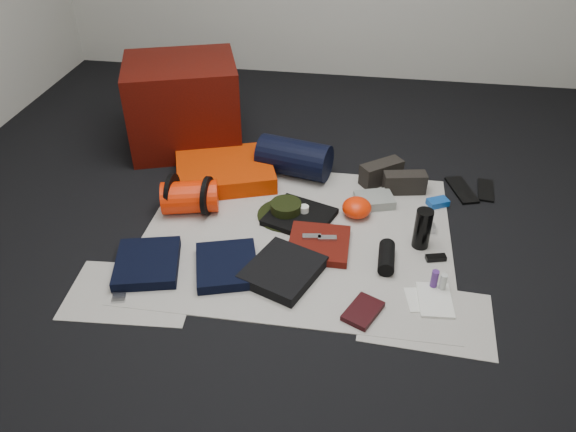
# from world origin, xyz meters

# --- Properties ---
(floor) EXTENTS (4.50, 4.50, 0.02)m
(floor) POSITION_xyz_m (0.00, 0.00, -0.01)
(floor) COLOR black
(floor) RESTS_ON ground
(newspaper_mat) EXTENTS (1.60, 1.30, 0.01)m
(newspaper_mat) POSITION_xyz_m (0.00, 0.00, 0.00)
(newspaper_mat) COLOR silver
(newspaper_mat) RESTS_ON floor
(newspaper_sheet_front_left) EXTENTS (0.61, 0.44, 0.00)m
(newspaper_sheet_front_left) POSITION_xyz_m (-0.70, -0.55, 0.00)
(newspaper_sheet_front_left) COLOR silver
(newspaper_sheet_front_left) RESTS_ON floor
(newspaper_sheet_front_right) EXTENTS (0.60, 0.43, 0.00)m
(newspaper_sheet_front_right) POSITION_xyz_m (0.65, -0.50, 0.00)
(newspaper_sheet_front_right) COLOR silver
(newspaper_sheet_front_right) RESTS_ON floor
(red_cabinet) EXTENTS (0.83, 0.76, 0.57)m
(red_cabinet) POSITION_xyz_m (-0.86, 0.88, 0.28)
(red_cabinet) COLOR #460B05
(red_cabinet) RESTS_ON floor
(sleeping_pad) EXTENTS (0.69, 0.62, 0.10)m
(sleeping_pad) POSITION_xyz_m (-0.51, 0.48, 0.06)
(sleeping_pad) COLOR #CB3202
(sleeping_pad) RESTS_ON newspaper_mat
(stuff_sack) EXTENTS (0.34, 0.25, 0.18)m
(stuff_sack) POSITION_xyz_m (-0.61, 0.13, 0.10)
(stuff_sack) COLOR red
(stuff_sack) RESTS_ON newspaper_mat
(sack_strap_left) EXTENTS (0.02, 0.22, 0.22)m
(sack_strap_left) POSITION_xyz_m (-0.71, 0.13, 0.11)
(sack_strap_left) COLOR black
(sack_strap_left) RESTS_ON newspaper_mat
(sack_strap_right) EXTENTS (0.02, 0.22, 0.22)m
(sack_strap_right) POSITION_xyz_m (-0.51, 0.13, 0.11)
(sack_strap_right) COLOR black
(sack_strap_right) RESTS_ON newspaper_mat
(navy_duffel) EXTENTS (0.47, 0.32, 0.23)m
(navy_duffel) POSITION_xyz_m (-0.10, 0.60, 0.12)
(navy_duffel) COLOR black
(navy_duffel) RESTS_ON newspaper_mat
(boonie_brim) EXTENTS (0.40, 0.40, 0.01)m
(boonie_brim) POSITION_xyz_m (-0.08, 0.16, 0.01)
(boonie_brim) COLOR black
(boonie_brim) RESTS_ON newspaper_mat
(boonie_crown) EXTENTS (0.17, 0.17, 0.07)m
(boonie_crown) POSITION_xyz_m (-0.08, 0.16, 0.05)
(boonie_crown) COLOR black
(boonie_crown) RESTS_ON boonie_brim
(hiking_boot_left) EXTENTS (0.27, 0.24, 0.13)m
(hiking_boot_left) POSITION_xyz_m (0.42, 0.59, 0.07)
(hiking_boot_left) COLOR black
(hiking_boot_left) RESTS_ON newspaper_mat
(hiking_boot_right) EXTENTS (0.26, 0.14, 0.12)m
(hiking_boot_right) POSITION_xyz_m (0.56, 0.50, 0.07)
(hiking_boot_right) COLOR black
(hiking_boot_right) RESTS_ON newspaper_mat
(flip_flop_left) EXTENTS (0.18, 0.30, 0.02)m
(flip_flop_left) POSITION_xyz_m (0.90, 0.57, 0.01)
(flip_flop_left) COLOR black
(flip_flop_left) RESTS_ON floor
(flip_flop_right) EXTENTS (0.11, 0.24, 0.01)m
(flip_flop_right) POSITION_xyz_m (1.04, 0.59, 0.01)
(flip_flop_right) COLOR black
(flip_flop_right) RESTS_ON floor
(trousers_navy_a) EXTENTS (0.37, 0.40, 0.05)m
(trousers_navy_a) POSITION_xyz_m (-0.68, -0.37, 0.03)
(trousers_navy_a) COLOR black
(trousers_navy_a) RESTS_ON newspaper_mat
(trousers_navy_b) EXTENTS (0.37, 0.40, 0.05)m
(trousers_navy_b) POSITION_xyz_m (-0.30, -0.33, 0.03)
(trousers_navy_b) COLOR black
(trousers_navy_b) RESTS_ON newspaper_mat
(trousers_charcoal) EXTENTS (0.42, 0.44, 0.05)m
(trousers_charcoal) POSITION_xyz_m (-0.02, -0.32, 0.03)
(trousers_charcoal) COLOR black
(trousers_charcoal) RESTS_ON newspaper_mat
(black_tshirt) EXTENTS (0.41, 0.40, 0.03)m
(black_tshirt) POSITION_xyz_m (-0.00, 0.14, 0.02)
(black_tshirt) COLOR black
(black_tshirt) RESTS_ON newspaper_mat
(red_shirt) EXTENTS (0.31, 0.31, 0.04)m
(red_shirt) POSITION_xyz_m (0.13, -0.09, 0.03)
(red_shirt) COLOR #530F09
(red_shirt) RESTS_ON newspaper_mat
(orange_stuff_sack) EXTENTS (0.19, 0.19, 0.11)m
(orange_stuff_sack) POSITION_xyz_m (0.30, 0.22, 0.06)
(orange_stuff_sack) COLOR red
(orange_stuff_sack) RESTS_ON newspaper_mat
(first_aid_pouch) EXTENTS (0.25, 0.21, 0.05)m
(first_aid_pouch) POSITION_xyz_m (0.39, 0.35, 0.03)
(first_aid_pouch) COLOR gray
(first_aid_pouch) RESTS_ON newspaper_mat
(water_bottle) EXTENTS (0.11, 0.11, 0.22)m
(water_bottle) POSITION_xyz_m (0.64, 0.00, 0.11)
(water_bottle) COLOR black
(water_bottle) RESTS_ON newspaper_mat
(speaker) EXTENTS (0.08, 0.21, 0.08)m
(speaker) POSITION_xyz_m (0.47, -0.17, 0.05)
(speaker) COLOR black
(speaker) RESTS_ON newspaper_mat
(compact_camera) EXTENTS (0.10, 0.07, 0.04)m
(compact_camera) POSITION_xyz_m (0.68, 0.13, 0.02)
(compact_camera) COLOR #B2B2B7
(compact_camera) RESTS_ON newspaper_mat
(cyan_case) EXTENTS (0.13, 0.12, 0.04)m
(cyan_case) POSITION_xyz_m (0.75, 0.39, 0.02)
(cyan_case) COLOR #0F4599
(cyan_case) RESTS_ON newspaper_mat
(toiletry_purple) EXTENTS (0.04, 0.04, 0.10)m
(toiletry_purple) POSITION_xyz_m (0.69, -0.31, 0.06)
(toiletry_purple) COLOR #4D2577
(toiletry_purple) RESTS_ON newspaper_mat
(toiletry_clear) EXTENTS (0.03, 0.03, 0.09)m
(toiletry_clear) POSITION_xyz_m (0.73, -0.32, 0.05)
(toiletry_clear) COLOR #BAC0BB
(toiletry_clear) RESTS_ON newspaper_mat
(paperback_book) EXTENTS (0.19, 0.23, 0.03)m
(paperback_book) POSITION_xyz_m (0.37, -0.52, 0.02)
(paperback_book) COLOR black
(paperback_book) RESTS_ON newspaper_mat
(map_booklet) EXTENTS (0.17, 0.23, 0.01)m
(map_booklet) POSITION_xyz_m (0.69, -0.39, 0.01)
(map_booklet) COLOR silver
(map_booklet) RESTS_ON newspaper_mat
(map_printout) EXTENTS (0.15, 0.18, 0.01)m
(map_printout) POSITION_xyz_m (0.63, -0.40, 0.01)
(map_printout) COLOR silver
(map_printout) RESTS_ON newspaper_mat
(sunglasses) EXTENTS (0.11, 0.07, 0.03)m
(sunglasses) POSITION_xyz_m (0.71, -0.10, 0.02)
(sunglasses) COLOR black
(sunglasses) RESTS_ON newspaper_mat
(key_cluster) EXTENTS (0.07, 0.07, 0.01)m
(key_cluster) POSITION_xyz_m (-0.74, -0.60, 0.01)
(key_cluster) COLOR #B2B2B7
(key_cluster) RESTS_ON newspaper_mat
(tape_roll) EXTENTS (0.05, 0.05, 0.04)m
(tape_roll) POSITION_xyz_m (0.02, 0.17, 0.06)
(tape_roll) COLOR white
(tape_roll) RESTS_ON black_tshirt
(energy_bar_a) EXTENTS (0.10, 0.05, 0.01)m
(energy_bar_a) POSITION_xyz_m (0.09, -0.07, 0.05)
(energy_bar_a) COLOR #B2B2B7
(energy_bar_a) RESTS_ON red_shirt
(energy_bar_b) EXTENTS (0.10, 0.05, 0.01)m
(energy_bar_b) POSITION_xyz_m (0.17, -0.07, 0.05)
(energy_bar_b) COLOR #B2B2B7
(energy_bar_b) RESTS_ON red_shirt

